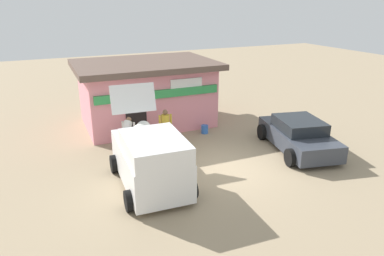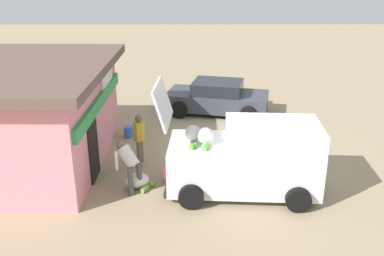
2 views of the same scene
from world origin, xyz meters
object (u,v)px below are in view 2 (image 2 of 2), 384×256
Objects in this scene: paint_bucket at (128,132)px; customer_bending at (129,162)px; delivery_van at (248,158)px; vendor_standing at (139,136)px; parked_sedan at (217,98)px; unloaded_banana_pile at (138,181)px; storefront_bar at (33,114)px.

customer_bending is at bearing -171.70° from paint_bucket.
delivery_van is 3.45m from vendor_standing.
parked_sedan is at bearing -29.02° from vendor_standing.
parked_sedan is 6.76m from unloaded_banana_pile.
paint_bucket is at bearing 16.72° from vendor_standing.
customer_bending is at bearing 156.81° from parked_sedan.
storefront_bar is at bearing 62.63° from unloaded_banana_pile.
parked_sedan is 3.18× the size of customer_bending.
paint_bucket is (1.95, -2.52, -1.37)m from storefront_bar.
delivery_van is 6.44m from parked_sedan.
vendor_standing is 1.65m from unloaded_banana_pile.
storefront_bar reaches higher than delivery_van.
unloaded_banana_pile is 3.71m from paint_bucket.
parked_sedan is 5.45m from vendor_standing.
delivery_van is (-1.86, -6.20, -0.59)m from storefront_bar.
unloaded_banana_pile is (-1.49, -0.09, -0.71)m from vendor_standing.
storefront_bar is 7.44m from parked_sedan.
storefront_bar is at bearing 59.30° from customer_bending.
paint_bucket is (3.78, 0.55, -0.64)m from customer_bending.
customer_bending is 3.87m from paint_bucket.
delivery_van is 3.17× the size of customer_bending.
vendor_standing is at bearing -3.36° from customer_bending.
delivery_van is 2.73× the size of vendor_standing.
storefront_bar is 7.53× the size of unloaded_banana_pile.
customer_bending is 3.58× the size of paint_bucket.
unloaded_banana_pile is (0.17, 2.94, -0.77)m from delivery_van.
vendor_standing is at bearing 3.35° from unloaded_banana_pile.
parked_sedan is (4.56, -5.81, -0.94)m from storefront_bar.
delivery_van is at bearing -93.35° from unloaded_banana_pile.
paint_bucket is at bearing 128.44° from parked_sedan.
delivery_van is at bearing -106.68° from storefront_bar.
paint_bucket is at bearing 43.98° from delivery_van.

